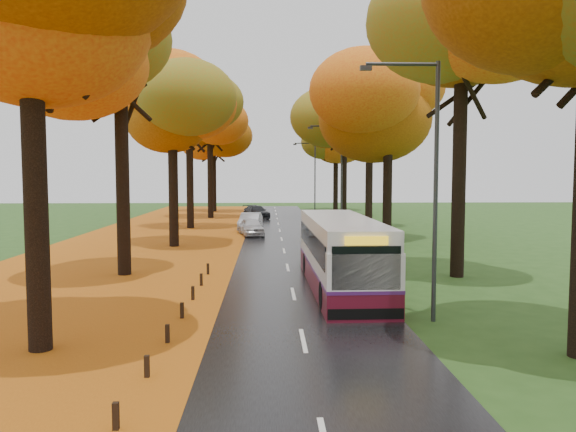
{
  "coord_description": "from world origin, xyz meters",
  "views": [
    {
      "loc": [
        -0.97,
        -9.06,
        4.6
      ],
      "look_at": [
        0.0,
        17.48,
        2.6
      ],
      "focal_mm": 35.0,
      "sensor_mm": 36.0,
      "label": 1
    }
  ],
  "objects": [
    {
      "name": "bollard_row",
      "position": [
        -3.7,
        4.7,
        0.26
      ],
      "size": [
        0.11,
        23.51,
        0.52
      ],
      "color": "black",
      "rests_on": "ground"
    },
    {
      "name": "road",
      "position": [
        0.0,
        25.0,
        0.02
      ],
      "size": [
        6.5,
        90.0,
        0.04
      ],
      "primitive_type": "cube",
      "color": "black",
      "rests_on": "ground"
    },
    {
      "name": "car_white",
      "position": [
        -2.16,
        32.35,
        0.69
      ],
      "size": [
        2.2,
        4.04,
        1.3
      ],
      "primitive_type": "imported",
      "rotation": [
        0.0,
        0.0,
        0.18
      ],
      "color": "silver",
      "rests_on": "road"
    },
    {
      "name": "car_silver",
      "position": [
        -2.35,
        35.78,
        0.76
      ],
      "size": [
        1.94,
        4.48,
        1.43
      ],
      "primitive_type": "imported",
      "rotation": [
        0.0,
        0.0,
        -0.1
      ],
      "color": "#999BA0",
      "rests_on": "road"
    },
    {
      "name": "trees_right",
      "position": [
        7.19,
        26.91,
        9.69
      ],
      "size": [
        9.3,
        74.2,
        13.96
      ],
      "color": "black",
      "rests_on": "ground"
    },
    {
      "name": "trees_left",
      "position": [
        -7.18,
        27.06,
        9.53
      ],
      "size": [
        9.2,
        74.0,
        13.88
      ],
      "color": "black",
      "rests_on": "ground"
    },
    {
      "name": "streetlamp_far",
      "position": [
        3.95,
        52.0,
        4.71
      ],
      "size": [
        2.45,
        0.18,
        8.0
      ],
      "color": "#333538",
      "rests_on": "ground"
    },
    {
      "name": "leaf_verge",
      "position": [
        -9.0,
        25.0,
        0.01
      ],
      "size": [
        12.0,
        90.0,
        0.02
      ],
      "primitive_type": "cube",
      "color": "#994A0D",
      "rests_on": "ground"
    },
    {
      "name": "centre_line",
      "position": [
        0.0,
        25.0,
        0.04
      ],
      "size": [
        0.12,
        90.0,
        0.01
      ],
      "primitive_type": "cube",
      "color": "silver",
      "rests_on": "road"
    },
    {
      "name": "leaf_drift",
      "position": [
        -3.05,
        25.0,
        0.04
      ],
      "size": [
        0.9,
        90.0,
        0.01
      ],
      "primitive_type": "cube",
      "color": "#B96013",
      "rests_on": "road"
    },
    {
      "name": "streetlamp_near",
      "position": [
        3.95,
        8.0,
        4.71
      ],
      "size": [
        2.45,
        0.18,
        8.0
      ],
      "color": "#333538",
      "rests_on": "ground"
    },
    {
      "name": "bus",
      "position": [
        1.95,
        13.04,
        1.51
      ],
      "size": [
        2.61,
        10.69,
        2.8
      ],
      "rotation": [
        0.0,
        0.0,
        0.02
      ],
      "color": "#540D1D",
      "rests_on": "road"
    },
    {
      "name": "streetlamp_mid",
      "position": [
        3.95,
        30.0,
        4.71
      ],
      "size": [
        2.45,
        0.18,
        8.0
      ],
      "color": "#333538",
      "rests_on": "ground"
    },
    {
      "name": "car_dark",
      "position": [
        -2.13,
        48.34,
        0.69
      ],
      "size": [
        3.24,
        4.84,
        1.3
      ],
      "primitive_type": "imported",
      "rotation": [
        0.0,
        0.0,
        0.35
      ],
      "color": "black",
      "rests_on": "road"
    }
  ]
}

